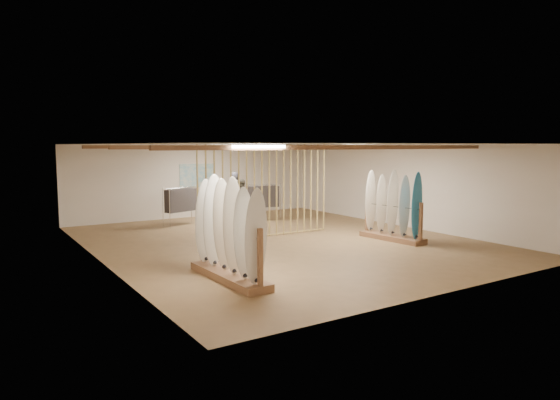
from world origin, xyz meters
TOP-DOWN VIEW (x-y plane):
  - floor at (0.00, 0.00)m, footprint 12.00×12.00m
  - ceiling at (0.00, 0.00)m, footprint 12.00×12.00m
  - wall_back at (0.00, 6.00)m, footprint 12.00×0.00m
  - wall_front at (0.00, -6.00)m, footprint 12.00×0.00m
  - wall_left at (-5.00, 0.00)m, footprint 0.00×12.00m
  - wall_right at (5.00, 0.00)m, footprint 0.00×12.00m
  - ceiling_slats at (0.00, 0.00)m, footprint 9.50×6.12m
  - light_panels at (0.00, 0.00)m, footprint 1.20×0.35m
  - bamboo_partition at (0.00, 0.80)m, footprint 4.45×0.05m
  - poster at (0.00, 5.98)m, footprint 1.40×0.03m
  - rack_left at (-3.14, -2.95)m, footprint 0.63×2.59m
  - rack_right at (2.86, -1.63)m, footprint 0.74×2.13m
  - clothing_rack_a at (-1.38, 4.19)m, footprint 1.22×0.68m
  - clothing_rack_b at (1.60, 3.68)m, footprint 1.26×0.56m
  - shopper_a at (0.69, 4.14)m, footprint 0.90×0.87m
  - shopper_b at (0.85, 3.85)m, footprint 0.94×0.79m

SIDE VIEW (x-z plane):
  - floor at x=0.00m, z-range 0.00..0.00m
  - rack_right at x=2.86m, z-range -0.32..1.67m
  - rack_left at x=-3.14m, z-range -0.33..1.75m
  - shopper_b at x=0.85m, z-range 0.00..1.74m
  - clothing_rack_a at x=-1.38m, z-range 0.20..1.56m
  - clothing_rack_b at x=1.60m, z-range 0.21..1.59m
  - shopper_a at x=0.69m, z-range 0.00..2.06m
  - bamboo_partition at x=0.00m, z-range 0.01..2.79m
  - wall_back at x=0.00m, z-range -4.60..7.40m
  - wall_front at x=0.00m, z-range -4.60..7.40m
  - wall_left at x=-5.00m, z-range -4.60..7.40m
  - wall_right at x=5.00m, z-range -4.60..7.40m
  - poster at x=0.00m, z-range 1.15..2.05m
  - ceiling_slats at x=0.00m, z-range 2.67..2.77m
  - light_panels at x=0.00m, z-range 2.71..2.77m
  - ceiling at x=0.00m, z-range 2.80..2.80m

